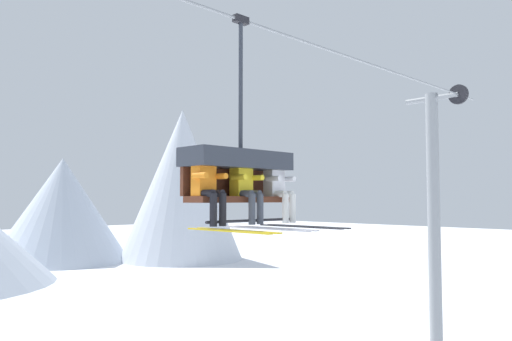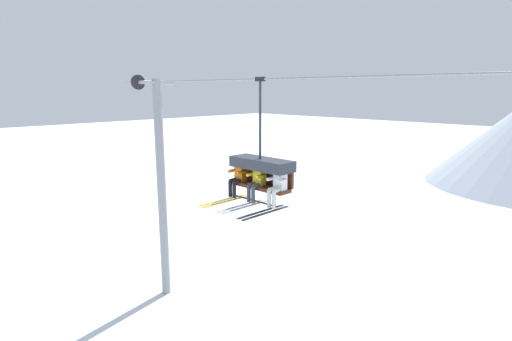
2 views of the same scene
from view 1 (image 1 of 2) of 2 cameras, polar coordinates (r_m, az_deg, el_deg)
The scene contains 8 objects.
mountain_peak_central at distance 52.22m, azimuth -21.31°, elevation -4.20°, with size 13.03×13.03×10.06m.
mountain_peak_east at distance 51.21m, azimuth -8.46°, elevation -1.54°, with size 12.31×12.31×15.19m.
lift_tower_far at distance 15.44m, azimuth 19.77°, elevation -7.68°, with size 0.36×1.88×9.27m.
lift_cable at distance 9.23m, azimuth 2.73°, elevation 15.41°, with size 16.85×0.05×0.05m.
chairlift_chair at distance 8.14m, azimuth -2.13°, elevation 0.43°, with size 1.97×0.74×3.38m.
skier_orange at distance 7.46m, azimuth -5.40°, elevation -1.67°, with size 0.46×1.70×1.23m.
skier_yellow at distance 7.97m, azimuth -1.07°, elevation -1.79°, with size 0.46×1.70×1.23m.
skier_white at distance 8.52m, azimuth 2.72°, elevation -1.88°, with size 0.46×1.70×1.23m.
Camera 1 is at (-6.18, -6.74, 6.03)m, focal length 35.00 mm.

